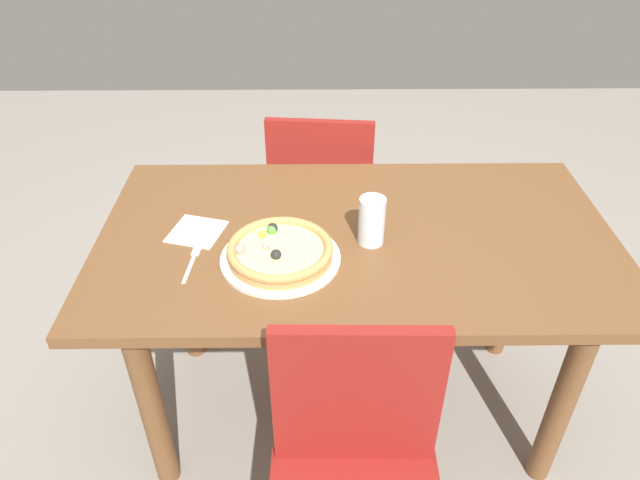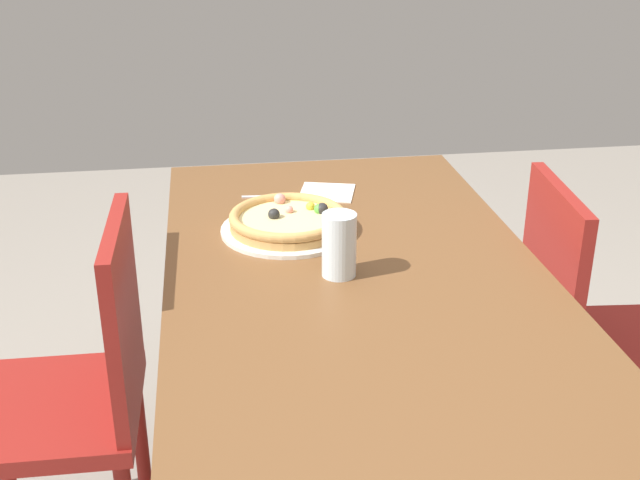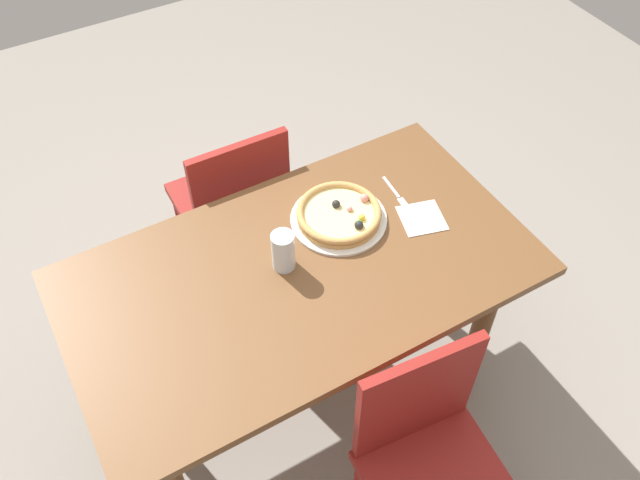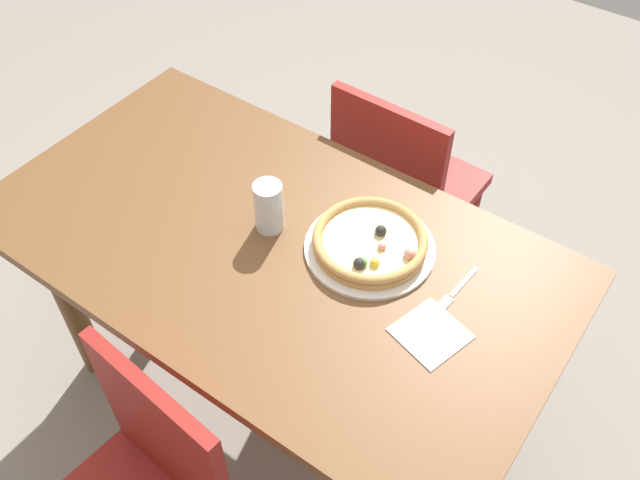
# 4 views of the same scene
# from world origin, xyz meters

# --- Properties ---
(ground_plane) EXTENTS (6.00, 6.00, 0.00)m
(ground_plane) POSITION_xyz_m (0.00, 0.00, 0.00)
(ground_plane) COLOR gray
(dining_table) EXTENTS (1.46, 0.81, 0.76)m
(dining_table) POSITION_xyz_m (0.00, 0.00, 0.64)
(dining_table) COLOR brown
(dining_table) RESTS_ON ground
(chair_far) EXTENTS (0.44, 0.44, 0.87)m
(chair_far) POSITION_xyz_m (-0.09, 0.62, 0.48)
(chair_far) COLOR maroon
(chair_far) RESTS_ON ground
(plate) EXTENTS (0.32, 0.32, 0.01)m
(plate) POSITION_xyz_m (-0.21, -0.12, 0.76)
(plate) COLOR silver
(plate) RESTS_ON dining_table
(pizza) EXTENTS (0.28, 0.28, 0.05)m
(pizza) POSITION_xyz_m (-0.21, -0.12, 0.79)
(pizza) COLOR tan
(pizza) RESTS_ON plate
(fork) EXTENTS (0.03, 0.17, 0.00)m
(fork) POSITION_xyz_m (-0.44, -0.12, 0.76)
(fork) COLOR silver
(fork) RESTS_ON dining_table
(drinking_glass) EXTENTS (0.07, 0.07, 0.14)m
(drinking_glass) POSITION_xyz_m (0.03, -0.04, 0.82)
(drinking_glass) COLOR silver
(drinking_glass) RESTS_ON dining_table
(napkin) EXTENTS (0.17, 0.17, 0.00)m
(napkin) POSITION_xyz_m (-0.45, 0.01, 0.76)
(napkin) COLOR white
(napkin) RESTS_ON dining_table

